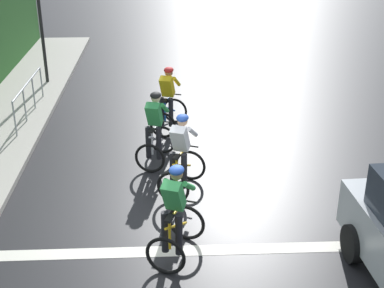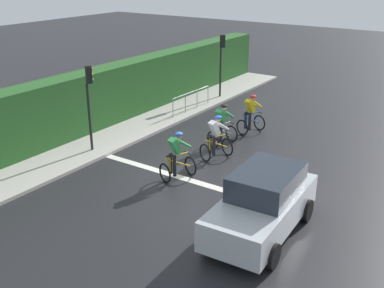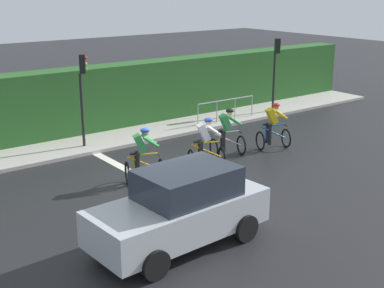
{
  "view_description": "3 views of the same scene",
  "coord_description": "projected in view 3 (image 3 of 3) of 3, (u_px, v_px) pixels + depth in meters",
  "views": [
    {
      "loc": [
        0.06,
        -8.36,
        5.53
      ],
      "look_at": [
        0.54,
        1.74,
        0.92
      ],
      "focal_mm": 51.14,
      "sensor_mm": 36.0,
      "label": 1
    },
    {
      "loc": [
        8.5,
        -12.22,
        6.82
      ],
      "look_at": [
        -0.16,
        0.55,
        0.76
      ],
      "focal_mm": 43.51,
      "sensor_mm": 36.0,
      "label": 2
    },
    {
      "loc": [
        12.77,
        -8.51,
        5.65
      ],
      "look_at": [
        0.33,
        0.87,
        0.92
      ],
      "focal_mm": 49.73,
      "sensor_mm": 36.0,
      "label": 3
    }
  ],
  "objects": [
    {
      "name": "pedestrian_railing_kerbside",
      "position": [
        226.0,
        106.0,
        22.1
      ],
      "size": [
        0.11,
        2.95,
        1.03
      ],
      "color": "#999EA3",
      "rests_on": "ground"
    },
    {
      "name": "traffic_light_far_junction",
      "position": [
        276.0,
        64.0,
        23.44
      ],
      "size": [
        0.25,
        0.3,
        3.34
      ],
      "color": "black",
      "rests_on": "ground"
    },
    {
      "name": "cyclist_mid",
      "position": [
        205.0,
        145.0,
        16.64
      ],
      "size": [
        1.03,
        1.26,
        1.66
      ],
      "color": "black",
      "rests_on": "ground"
    },
    {
      "name": "ground_plane",
      "position": [
        163.0,
        175.0,
        16.3
      ],
      "size": [
        80.0,
        80.0,
        0.0
      ],
      "primitive_type": "plane",
      "color": "black"
    },
    {
      "name": "cyclist_fourth",
      "position": [
        143.0,
        157.0,
        15.49
      ],
      "size": [
        1.02,
        1.25,
        1.66
      ],
      "color": "black",
      "rests_on": "ground"
    },
    {
      "name": "cyclist_lead",
      "position": [
        273.0,
        127.0,
        18.67
      ],
      "size": [
        0.98,
        1.24,
        1.66
      ],
      "color": "black",
      "rests_on": "ground"
    },
    {
      "name": "road_marking_stop_line",
      "position": [
        145.0,
        179.0,
        15.93
      ],
      "size": [
        7.0,
        0.3,
        0.01
      ],
      "primitive_type": "cube",
      "color": "silver",
      "rests_on": "ground"
    },
    {
      "name": "car_silver",
      "position": [
        181.0,
        208.0,
        11.76
      ],
      "size": [
        2.05,
        4.19,
        1.76
      ],
      "color": "#B7BCC1",
      "rests_on": "ground"
    },
    {
      "name": "cyclist_second",
      "position": [
        227.0,
        134.0,
        17.82
      ],
      "size": [
        0.95,
        1.22,
        1.66
      ],
      "color": "black",
      "rests_on": "ground"
    },
    {
      "name": "hedge_wall",
      "position": [
        124.0,
        96.0,
        21.47
      ],
      "size": [
        1.1,
        24.9,
        2.58
      ],
      "primitive_type": "cube",
      "color": "#265623",
      "rests_on": "ground"
    },
    {
      "name": "sidewalk_kerb",
      "position": [
        141.0,
        131.0,
        20.91
      ],
      "size": [
        2.8,
        24.9,
        0.12
      ],
      "primitive_type": "cube",
      "color": "#ADA89E",
      "rests_on": "ground"
    },
    {
      "name": "stone_wall_low",
      "position": [
        129.0,
        122.0,
        21.54
      ],
      "size": [
        0.44,
        24.9,
        0.52
      ],
      "primitive_type": "cube",
      "color": "tan",
      "rests_on": "ground"
    },
    {
      "name": "traffic_light_near_crossing",
      "position": [
        83.0,
        87.0,
        18.23
      ],
      "size": [
        0.27,
        0.29,
        3.34
      ],
      "color": "black",
      "rests_on": "ground"
    }
  ]
}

